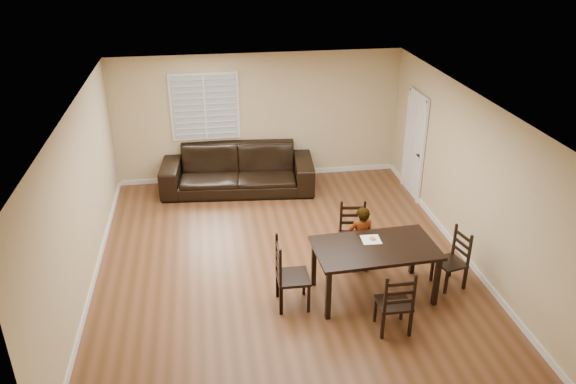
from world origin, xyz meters
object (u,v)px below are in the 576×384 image
object	(u,v)px
dining_table	(375,252)
chair_left	(284,276)
chair_far	(397,307)
donut	(372,238)
sofa	(238,169)
chair_near	(352,232)
child	(360,240)
chair_right	(456,260)

from	to	relation	value
dining_table	chair_left	world-z (taller)	chair_left
chair_far	donut	distance (m)	1.20
sofa	donut	bearing A→B (deg)	-60.25
dining_table	chair_left	distance (m)	1.37
dining_table	sofa	bearing A→B (deg)	110.47
dining_table	chair_near	bearing A→B (deg)	88.89
chair_left	sofa	xyz separation A→B (m)	(-0.36, 4.03, -0.04)
chair_left	child	distance (m)	1.49
sofa	chair_left	bearing A→B (deg)	-79.61
donut	chair_near	bearing A→B (deg)	92.73
sofa	child	bearing A→B (deg)	-58.06
chair_left	donut	xyz separation A→B (m)	(1.36, 0.25, 0.36)
chair_right	child	distance (m)	1.47
chair_far	sofa	xyz separation A→B (m)	(-1.74, 4.90, 0.01)
chair_far	child	distance (m)	1.57
chair_right	sofa	bearing A→B (deg)	-154.58
dining_table	chair_right	world-z (taller)	chair_right
chair_far	donut	bearing A→B (deg)	-87.86
chair_left	chair_far	bearing A→B (deg)	-121.10
chair_near	chair_far	world-z (taller)	chair_far
chair_right	chair_far	bearing A→B (deg)	-64.45
chair_far	child	bearing A→B (deg)	-86.62
chair_near	donut	size ratio (longest dim) A/B	10.38
chair_left	child	size ratio (longest dim) A/B	0.95
donut	sofa	xyz separation A→B (m)	(-1.72, 3.78, -0.40)
chair_right	chair_left	bearing A→B (deg)	-99.50
chair_near	sofa	bearing A→B (deg)	128.04
chair_near	chair_far	distance (m)	2.04
donut	chair_left	bearing A→B (deg)	-169.40
chair_right	child	bearing A→B (deg)	-124.83
child	sofa	size ratio (longest dim) A/B	0.37
child	chair_left	bearing A→B (deg)	27.39
chair_left	donut	world-z (taller)	chair_left
chair_far	chair_left	distance (m)	1.63
dining_table	child	distance (m)	0.66
child	dining_table	bearing A→B (deg)	92.24
chair_far	donut	world-z (taller)	chair_far
chair_near	sofa	distance (m)	3.32
chair_right	child	xyz separation A→B (m)	(-1.36, 0.56, 0.15)
chair_far	chair_left	size ratio (longest dim) A/B	0.90
dining_table	chair_near	size ratio (longest dim) A/B	1.86
dining_table	donut	distance (m)	0.23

